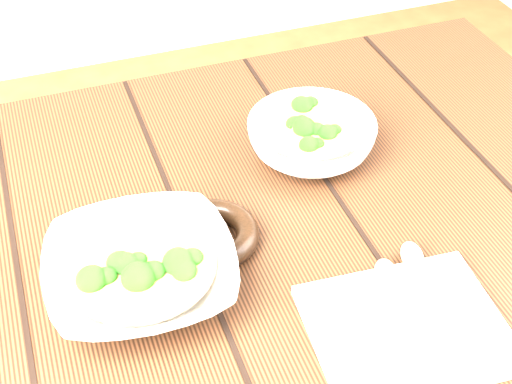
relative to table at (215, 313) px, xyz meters
The scene contains 7 objects.
table is the anchor object (origin of this frame).
soup_bowl_front 0.18m from the table, 159.56° to the right, with size 0.22×0.22×0.06m.
soup_bowl_back 0.27m from the table, 34.97° to the left, with size 0.18×0.18×0.06m.
trivet 0.13m from the table, 66.82° to the left, with size 0.11×0.11×0.03m, color black.
napkin 0.27m from the table, 49.58° to the right, with size 0.20×0.17×0.01m, color beige.
spoon_left 0.26m from the table, 43.14° to the right, with size 0.07×0.16×0.01m.
spoon_right 0.27m from the table, 33.89° to the right, with size 0.07×0.16×0.01m.
Camera 1 is at (-0.15, -0.57, 1.36)m, focal length 50.00 mm.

